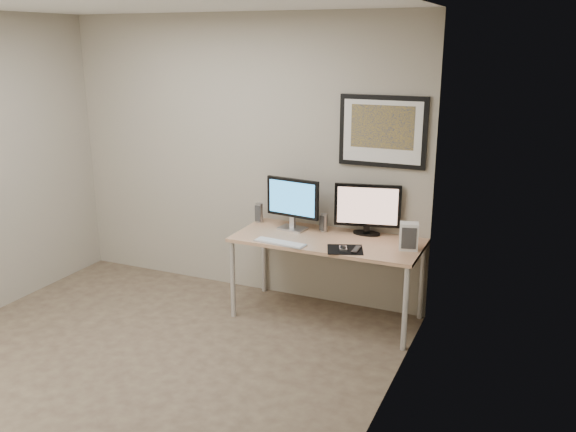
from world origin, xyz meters
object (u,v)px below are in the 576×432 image
framed_art (383,131)px  monitor_large (293,202)px  speaker_right (324,222)px  monitor_tv (367,208)px  keyboard (280,243)px  desk (328,246)px  speaker_left (259,213)px  fan_unit (409,236)px

framed_art → monitor_large: 0.99m
monitor_large → speaker_right: (0.27, 0.07, -0.18)m
monitor_tv → keyboard: monitor_tv is taller
desk → monitor_large: size_ratio=3.14×
monitor_tv → desk: bearing=-149.8°
monitor_tv → speaker_left: size_ratio=3.12×
framed_art → fan_unit: 0.91m
desk → keyboard: keyboard is taller
framed_art → monitor_tv: bearing=-134.4°
keyboard → speaker_left: bearing=136.8°
desk → framed_art: 1.07m
framed_art → speaker_right: size_ratio=4.65×
monitor_large → speaker_left: bearing=173.7°
desk → speaker_right: size_ratio=9.92×
desk → monitor_tv: bearing=42.8°
monitor_large → speaker_left: (-0.38, 0.09, -0.17)m
speaker_left → keyboard: 0.66m
framed_art → monitor_tv: framed_art is taller
desk → speaker_left: 0.80m
monitor_tv → fan_unit: 0.51m
desk → speaker_left: bearing=164.3°
keyboard → framed_art: bearing=47.7°
framed_art → monitor_large: size_ratio=1.47×
desk → speaker_left: size_ratio=8.88×
monitor_large → keyboard: monitor_large is taller
monitor_tv → speaker_right: size_ratio=3.49×
framed_art → fan_unit: size_ratio=3.35×
speaker_right → keyboard: 0.52m
desk → framed_art: framed_art is taller
desk → fan_unit: bearing=-0.1°
speaker_right → monitor_large: bearing=-150.9°
framed_art → fan_unit: (0.34, -0.33, -0.78)m
desk → monitor_large: (-0.38, 0.12, 0.32)m
desk → speaker_right: speaker_right is taller
framed_art → speaker_left: bearing=-173.8°
desk → monitor_tv: monitor_tv is taller
speaker_right → fan_unit: size_ratio=0.72×
framed_art → monitor_large: framed_art is taller
keyboard → monitor_tv: bearing=47.2°
keyboard → speaker_right: bearing=70.5°
speaker_left → fan_unit: size_ratio=0.81×
desk → fan_unit: size_ratio=7.15×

